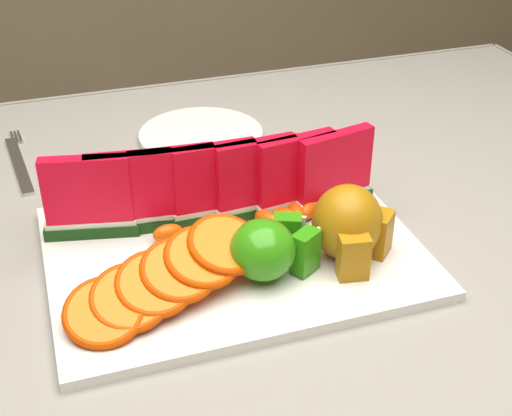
# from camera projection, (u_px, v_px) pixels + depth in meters

# --- Properties ---
(table) EXTENTS (1.40, 0.90, 0.75)m
(table) POSITION_uv_depth(u_px,v_px,m) (172.00, 339.00, 0.83)
(table) COLOR #513220
(table) RESTS_ON ground
(tablecloth) EXTENTS (1.53, 1.03, 0.20)m
(tablecloth) POSITION_uv_depth(u_px,v_px,m) (168.00, 297.00, 0.79)
(tablecloth) COLOR gray
(tablecloth) RESTS_ON table
(platter) EXTENTS (0.40, 0.30, 0.01)m
(platter) POSITION_uv_depth(u_px,v_px,m) (233.00, 251.00, 0.79)
(platter) COLOR silver
(platter) RESTS_ON tablecloth
(apple_cluster) EXTENTS (0.10, 0.08, 0.06)m
(apple_cluster) POSITION_uv_depth(u_px,v_px,m) (269.00, 248.00, 0.72)
(apple_cluster) COLOR #227D0E
(apple_cluster) RESTS_ON platter
(pear_cluster) EXTENTS (0.10, 0.10, 0.08)m
(pear_cluster) POSITION_uv_depth(u_px,v_px,m) (350.00, 225.00, 0.75)
(pear_cluster) COLOR #B79422
(pear_cluster) RESTS_ON platter
(side_plate) EXTENTS (0.21, 0.21, 0.01)m
(side_plate) POSITION_uv_depth(u_px,v_px,m) (201.00, 135.00, 1.04)
(side_plate) COLOR silver
(side_plate) RESTS_ON tablecloth
(fork) EXTENTS (0.03, 0.20, 0.00)m
(fork) POSITION_uv_depth(u_px,v_px,m) (19.00, 162.00, 0.97)
(fork) COLOR silver
(fork) RESTS_ON tablecloth
(watermelon_row) EXTENTS (0.39, 0.07, 0.10)m
(watermelon_row) POSITION_uv_depth(u_px,v_px,m) (215.00, 186.00, 0.80)
(watermelon_row) COLOR #0E380E
(watermelon_row) RESTS_ON platter
(orange_fan_front) EXTENTS (0.23, 0.14, 0.06)m
(orange_fan_front) POSITION_uv_depth(u_px,v_px,m) (167.00, 277.00, 0.69)
(orange_fan_front) COLOR red
(orange_fan_front) RESTS_ON platter
(orange_fan_back) EXTENTS (0.34, 0.12, 0.05)m
(orange_fan_back) POSITION_uv_depth(u_px,v_px,m) (209.00, 175.00, 0.88)
(orange_fan_back) COLOR red
(orange_fan_back) RESTS_ON platter
(tangerine_segments) EXTENTS (0.22, 0.07, 0.02)m
(tangerine_segments) POSITION_uv_depth(u_px,v_px,m) (255.00, 225.00, 0.80)
(tangerine_segments) COLOR #D9560B
(tangerine_segments) RESTS_ON platter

